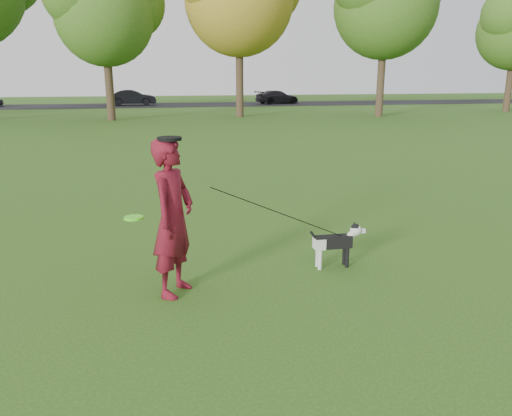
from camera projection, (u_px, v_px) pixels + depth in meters
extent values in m
plane|color=#285116|center=(278.00, 284.00, 6.66)|extent=(120.00, 120.00, 0.00)
cube|color=black|center=(170.00, 105.00, 44.51)|extent=(120.00, 7.00, 0.02)
imported|color=#530B18|center=(173.00, 218.00, 6.15)|extent=(0.77, 0.86, 1.98)
cube|color=black|center=(333.00, 242.00, 7.15)|extent=(0.54, 0.17, 0.18)
cube|color=silver|center=(319.00, 243.00, 7.11)|extent=(0.15, 0.17, 0.16)
cylinder|color=silver|center=(320.00, 260.00, 7.12)|extent=(0.05, 0.05, 0.29)
cylinder|color=silver|center=(317.00, 257.00, 7.23)|extent=(0.05, 0.05, 0.29)
cylinder|color=black|center=(347.00, 258.00, 7.20)|extent=(0.05, 0.05, 0.29)
cylinder|color=black|center=(344.00, 255.00, 7.31)|extent=(0.05, 0.05, 0.29)
cylinder|color=silver|center=(349.00, 238.00, 7.19)|extent=(0.18, 0.11, 0.19)
sphere|color=silver|center=(356.00, 230.00, 7.18)|extent=(0.17, 0.17, 0.17)
sphere|color=black|center=(355.00, 228.00, 7.17)|extent=(0.13, 0.13, 0.13)
cube|color=silver|center=(362.00, 231.00, 7.20)|extent=(0.11, 0.06, 0.06)
sphere|color=black|center=(365.00, 231.00, 7.21)|extent=(0.04, 0.04, 0.04)
cone|color=black|center=(357.00, 226.00, 7.11)|extent=(0.06, 0.06, 0.07)
cone|color=black|center=(354.00, 224.00, 7.19)|extent=(0.06, 0.06, 0.07)
cylinder|color=black|center=(316.00, 239.00, 7.08)|extent=(0.19, 0.04, 0.25)
cylinder|color=black|center=(346.00, 237.00, 7.17)|extent=(0.12, 0.12, 0.02)
imported|color=black|center=(133.00, 98.00, 43.72)|extent=(4.04, 1.42, 1.33)
imported|color=black|center=(277.00, 97.00, 46.23)|extent=(4.42, 2.71, 1.20)
cylinder|color=#59FF20|center=(134.00, 218.00, 5.91)|extent=(0.23, 0.23, 0.02)
cylinder|color=black|center=(169.00, 139.00, 5.89)|extent=(0.29, 0.29, 0.04)
cylinder|color=#38281C|center=(109.00, 84.00, 29.48)|extent=(0.48, 0.48, 4.20)
sphere|color=#426B1E|center=(103.00, 6.00, 28.35)|extent=(5.60, 5.60, 5.60)
cylinder|color=#38281C|center=(240.00, 77.00, 31.85)|extent=(0.48, 0.48, 5.04)
cylinder|color=#38281C|center=(381.00, 78.00, 32.18)|extent=(0.48, 0.48, 4.83)
cylinder|color=#38281C|center=(509.00, 84.00, 36.29)|extent=(0.48, 0.48, 3.99)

